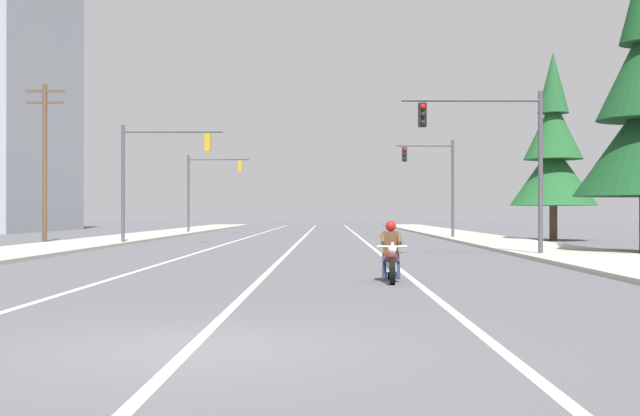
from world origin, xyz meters
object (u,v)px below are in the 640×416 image
traffic_signal_near_right (500,147)px  traffic_signal_near_left (152,165)px  conifer_tree_right_verge_far (553,154)px  traffic_signal_mid_left (206,182)px  utility_pole_left_near (45,156)px  motorcycle_with_rider (391,257)px  traffic_signal_mid_right (437,175)px

traffic_signal_near_right → traffic_signal_near_left: size_ratio=1.00×
traffic_signal_near_left → conifer_tree_right_verge_far: conifer_tree_right_verge_far is taller
traffic_signal_near_left → traffic_signal_mid_left: same height
traffic_signal_near_left → conifer_tree_right_verge_far: 23.24m
traffic_signal_near_right → traffic_signal_mid_left: bearing=115.6°
traffic_signal_near_left → utility_pole_left_near: 7.86m
traffic_signal_mid_left → traffic_signal_near_left: bearing=-88.6°
motorcycle_with_rider → traffic_signal_mid_right: size_ratio=0.35×
traffic_signal_mid_right → traffic_signal_near_left: bearing=-150.7°
utility_pole_left_near → traffic_signal_near_left: bearing=-28.2°
traffic_signal_mid_left → utility_pole_left_near: (-6.37, -18.25, 0.73)m
motorcycle_with_rider → conifer_tree_right_verge_far: 31.25m
traffic_signal_near_right → traffic_signal_mid_right: same height
traffic_signal_near_left → conifer_tree_right_verge_far: bearing=15.1°
traffic_signal_near_right → utility_pole_left_near: (-22.45, 15.31, 0.71)m
utility_pole_left_near → traffic_signal_near_right: bearing=-34.3°
traffic_signal_near_left → traffic_signal_mid_left: (-0.52, 21.96, -0.02)m
motorcycle_with_rider → traffic_signal_mid_left: traffic_signal_mid_left is taller
utility_pole_left_near → traffic_signal_mid_right: bearing=12.9°
conifer_tree_right_verge_far → utility_pole_left_near: bearing=-175.4°
traffic_signal_mid_right → conifer_tree_right_verge_far: conifer_tree_right_verge_far is taller
motorcycle_with_rider → traffic_signal_mid_right: traffic_signal_mid_right is taller
traffic_signal_near_right → traffic_signal_near_left: 19.42m
traffic_signal_mid_left → utility_pole_left_near: bearing=-109.2°
traffic_signal_mid_left → motorcycle_with_rider: bearing=-75.9°
traffic_signal_near_left → conifer_tree_right_verge_far: (22.42, 6.04, 0.99)m
traffic_signal_mid_right → conifer_tree_right_verge_far: bearing=-24.1°
conifer_tree_right_verge_far → motorcycle_with_rider: bearing=-112.4°
traffic_signal_near_right → traffic_signal_near_left: (-15.56, 11.61, -0.00)m
traffic_signal_near_right → traffic_signal_mid_right: 20.56m
traffic_signal_near_left → utility_pole_left_near: utility_pole_left_near is taller
traffic_signal_near_right → traffic_signal_mid_left: same height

